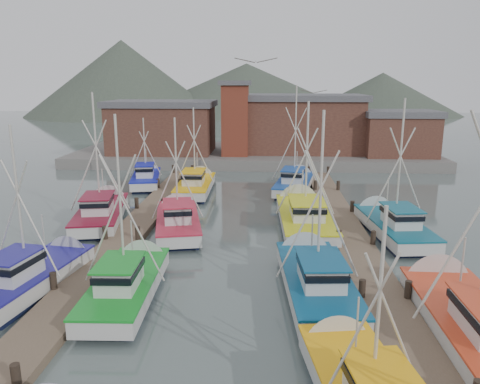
# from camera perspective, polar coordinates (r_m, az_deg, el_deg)

# --- Properties ---
(ground) EXTENTS (260.00, 260.00, 0.00)m
(ground) POSITION_cam_1_polar(r_m,az_deg,el_deg) (23.56, -1.16, -11.00)
(ground) COLOR #495756
(ground) RESTS_ON ground
(dock_left) EXTENTS (2.30, 46.00, 1.50)m
(dock_left) POSITION_cam_1_polar(r_m,az_deg,el_deg) (28.52, -14.77, -6.56)
(dock_left) COLOR brown
(dock_left) RESTS_ON ground
(dock_right) EXTENTS (2.30, 46.00, 1.50)m
(dock_right) POSITION_cam_1_polar(r_m,az_deg,el_deg) (27.67, 14.24, -7.16)
(dock_right) COLOR brown
(dock_right) RESTS_ON ground
(quay) EXTENTS (44.00, 16.00, 1.20)m
(quay) POSITION_cam_1_polar(r_m,az_deg,el_deg) (59.12, 1.62, 4.53)
(quay) COLOR slate
(quay) RESTS_ON ground
(shed_left) EXTENTS (12.72, 8.48, 6.20)m
(shed_left) POSITION_cam_1_polar(r_m,az_deg,el_deg) (58.05, -9.44, 7.91)
(shed_left) COLOR brown
(shed_left) RESTS_ON quay
(shed_center) EXTENTS (14.84, 9.54, 6.90)m
(shed_center) POSITION_cam_1_polar(r_m,az_deg,el_deg) (58.76, 7.57, 8.38)
(shed_center) COLOR brown
(shed_center) RESTS_ON quay
(shed_right) EXTENTS (8.48, 6.36, 5.20)m
(shed_right) POSITION_cam_1_polar(r_m,az_deg,el_deg) (57.76, 18.79, 6.85)
(shed_right) COLOR brown
(shed_right) RESTS_ON quay
(lookout_tower) EXTENTS (3.60, 3.60, 8.50)m
(lookout_tower) POSITION_cam_1_polar(r_m,az_deg,el_deg) (54.67, -0.59, 9.03)
(lookout_tower) COLOR maroon
(lookout_tower) RESTS_ON quay
(distant_hills) EXTENTS (175.00, 140.00, 42.00)m
(distant_hills) POSITION_cam_1_polar(r_m,az_deg,el_deg) (145.02, -2.45, 9.56)
(distant_hills) COLOR #495547
(distant_hills) RESTS_ON ground
(boat_4) EXTENTS (3.59, 8.40, 9.07)m
(boat_4) POSITION_cam_1_polar(r_m,az_deg,el_deg) (22.55, -13.37, -10.65)
(boat_4) COLOR #101737
(boat_4) RESTS_ON ground
(boat_5) EXTENTS (3.75, 9.36, 9.34)m
(boat_5) POSITION_cam_1_polar(r_m,az_deg,el_deg) (22.71, 9.03, -10.27)
(boat_5) COLOR #101737
(boat_5) RESTS_ON ground
(boat_6) EXTENTS (3.69, 8.44, 8.53)m
(boat_6) POSITION_cam_1_polar(r_m,az_deg,el_deg) (24.74, -23.63, -9.25)
(boat_6) COLOR #101737
(boat_6) RESTS_ON ground
(boat_7) EXTENTS (4.79, 9.93, 12.00)m
(boat_7) POSITION_cam_1_polar(r_m,az_deg,el_deg) (20.92, 26.05, -13.66)
(boat_7) COLOR #101737
(boat_7) RESTS_ON ground
(boat_8) EXTENTS (4.32, 8.96, 8.22)m
(boat_8) POSITION_cam_1_polar(r_m,az_deg,el_deg) (31.48, -7.61, -3.43)
(boat_8) COLOR #101737
(boat_8) RESTS_ON ground
(boat_9) EXTENTS (3.90, 10.55, 9.46)m
(boat_9) POSITION_cam_1_polar(r_m,az_deg,el_deg) (32.53, 7.74, -2.87)
(boat_9) COLOR #101737
(boat_9) RESTS_ON ground
(boat_10) EXTENTS (4.46, 9.55, 9.80)m
(boat_10) POSITION_cam_1_polar(r_m,az_deg,el_deg) (34.62, -16.43, -2.30)
(boat_10) COLOR #101737
(boat_10) RESTS_ON ground
(boat_11) EXTENTS (3.81, 9.04, 9.48)m
(boat_11) POSITION_cam_1_polar(r_m,az_deg,el_deg) (31.81, 17.90, -3.79)
(boat_11) COLOR #101737
(boat_11) RESTS_ON ground
(boat_12) EXTENTS (3.35, 8.86, 8.26)m
(boat_12) POSITION_cam_1_polar(r_m,az_deg,el_deg) (41.94, -5.37, 0.89)
(boat_12) COLOR #101737
(boat_12) RESTS_ON ground
(boat_13) EXTENTS (4.25, 9.23, 10.13)m
(boat_13) POSITION_cam_1_polar(r_m,az_deg,el_deg) (42.78, 6.73, 1.11)
(boat_13) COLOR #101737
(boat_13) RESTS_ON ground
(boat_14) EXTENTS (3.77, 8.19, 7.02)m
(boat_14) POSITION_cam_1_polar(r_m,az_deg,el_deg) (45.51, -11.34, 1.67)
(boat_14) COLOR #101737
(boat_14) RESTS_ON ground
(gull_near) EXTENTS (1.55, 0.62, 0.24)m
(gull_near) POSITION_cam_1_polar(r_m,az_deg,el_deg) (17.37, 1.94, 15.67)
(gull_near) COLOR gray
(gull_near) RESTS_ON ground
(gull_far) EXTENTS (1.52, 0.66, 0.24)m
(gull_far) POSITION_cam_1_polar(r_m,az_deg,el_deg) (28.09, 8.98, 11.97)
(gull_far) COLOR gray
(gull_far) RESTS_ON ground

